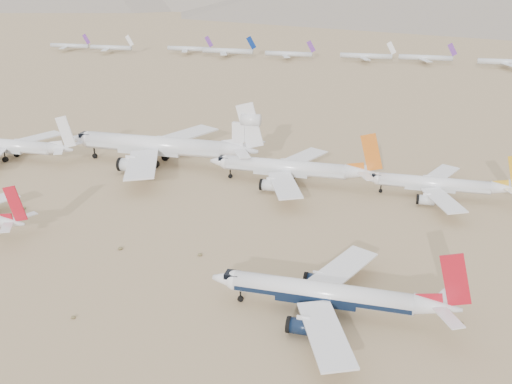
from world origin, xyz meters
TOP-DOWN VIEW (x-y plane):
  - ground at (0.00, 0.00)m, footprint 7000.00×7000.00m
  - main_airliner at (1.31, -1.35)m, footprint 44.24×43.21m
  - row2_gold_tail at (22.00, 64.68)m, footprint 40.59×39.70m
  - row2_orange_tail at (-20.19, 65.11)m, footprint 48.73×47.68m
  - row2_white_trijet at (-64.03, 72.17)m, footprint 63.61×62.16m
  - row2_white_twin at (-116.02, 63.64)m, footprint 46.33×45.34m
  - distant_storage_row at (-27.50, 321.16)m, footprint 473.32×55.45m

SIDE VIEW (x-z plane):
  - ground at x=0.00m, z-range 0.00..0.00m
  - row2_gold_tail at x=22.00m, z-range -3.19..11.27m
  - distant_storage_row at x=-27.50m, z-range -2.74..11.32m
  - main_airliner at x=1.31m, z-range -3.51..12.10m
  - row2_white_twin at x=-116.02m, z-range -3.62..12.94m
  - row2_orange_tail at x=-20.19m, z-range -3.81..13.57m
  - row2_white_trijet at x=-64.03m, z-range -4.74..17.79m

